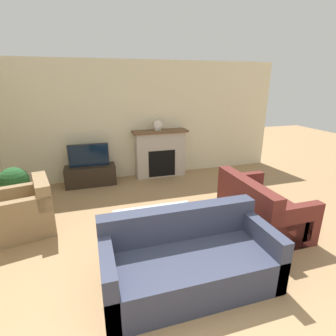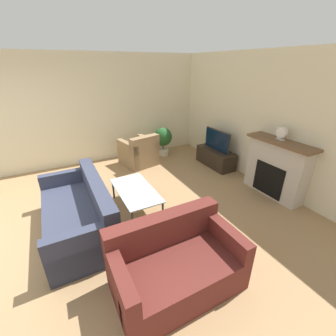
{
  "view_description": "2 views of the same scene",
  "coord_description": "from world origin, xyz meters",
  "px_view_note": "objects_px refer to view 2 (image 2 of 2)",
  "views": [
    {
      "loc": [
        -0.67,
        -1.35,
        2.24
      ],
      "look_at": [
        0.52,
        2.52,
        0.89
      ],
      "focal_mm": 28.0,
      "sensor_mm": 36.0,
      "label": 1
    },
    {
      "loc": [
        3.48,
        0.85,
        2.43
      ],
      "look_at": [
        0.19,
        2.59,
        0.7
      ],
      "focal_mm": 24.0,
      "sensor_mm": 36.0,
      "label": 2
    }
  ],
  "objects_px": {
    "coffee_table": "(135,191)",
    "mantel_clock": "(282,133)",
    "couch_loveseat": "(175,265)",
    "tv": "(217,140)",
    "armchair_by_window": "(139,153)",
    "potted_plant": "(163,139)",
    "couch_sectional": "(80,214)"
  },
  "relations": [
    {
      "from": "tv",
      "to": "armchair_by_window",
      "type": "relative_size",
      "value": 0.89
    },
    {
      "from": "couch_loveseat",
      "to": "coffee_table",
      "type": "distance_m",
      "value": 1.69
    },
    {
      "from": "tv",
      "to": "coffee_table",
      "type": "relative_size",
      "value": 0.72
    },
    {
      "from": "couch_loveseat",
      "to": "coffee_table",
      "type": "height_order",
      "value": "couch_loveseat"
    },
    {
      "from": "tv",
      "to": "potted_plant",
      "type": "bearing_deg",
      "value": -146.56
    },
    {
      "from": "coffee_table",
      "to": "potted_plant",
      "type": "height_order",
      "value": "potted_plant"
    },
    {
      "from": "tv",
      "to": "potted_plant",
      "type": "relative_size",
      "value": 1.08
    },
    {
      "from": "couch_sectional",
      "to": "potted_plant",
      "type": "relative_size",
      "value": 2.42
    },
    {
      "from": "armchair_by_window",
      "to": "potted_plant",
      "type": "xyz_separation_m",
      "value": [
        -0.31,
        0.85,
        0.19
      ]
    },
    {
      "from": "coffee_table",
      "to": "mantel_clock",
      "type": "bearing_deg",
      "value": 74.41
    },
    {
      "from": "armchair_by_window",
      "to": "potted_plant",
      "type": "height_order",
      "value": "armchair_by_window"
    },
    {
      "from": "armchair_by_window",
      "to": "couch_sectional",
      "type": "bearing_deg",
      "value": 35.94
    },
    {
      "from": "tv",
      "to": "armchair_by_window",
      "type": "bearing_deg",
      "value": -120.19
    },
    {
      "from": "mantel_clock",
      "to": "tv",
      "type": "bearing_deg",
      "value": -175.27
    },
    {
      "from": "armchair_by_window",
      "to": "coffee_table",
      "type": "height_order",
      "value": "armchair_by_window"
    },
    {
      "from": "armchair_by_window",
      "to": "mantel_clock",
      "type": "relative_size",
      "value": 3.96
    },
    {
      "from": "couch_loveseat",
      "to": "mantel_clock",
      "type": "distance_m",
      "value": 3.09
    },
    {
      "from": "coffee_table",
      "to": "potted_plant",
      "type": "xyz_separation_m",
      "value": [
        -2.18,
        1.65,
        0.12
      ]
    },
    {
      "from": "potted_plant",
      "to": "mantel_clock",
      "type": "relative_size",
      "value": 3.27
    },
    {
      "from": "couch_loveseat",
      "to": "coffee_table",
      "type": "xyz_separation_m",
      "value": [
        -1.68,
        0.13,
        0.07
      ]
    },
    {
      "from": "couch_sectional",
      "to": "coffee_table",
      "type": "height_order",
      "value": "couch_sectional"
    },
    {
      "from": "couch_loveseat",
      "to": "tv",
      "type": "bearing_deg",
      "value": 43.98
    },
    {
      "from": "couch_sectional",
      "to": "armchair_by_window",
      "type": "bearing_deg",
      "value": 138.34
    },
    {
      "from": "couch_loveseat",
      "to": "armchair_by_window",
      "type": "xyz_separation_m",
      "value": [
        -3.55,
        0.93,
        0.01
      ]
    },
    {
      "from": "tv",
      "to": "coffee_table",
      "type": "height_order",
      "value": "tv"
    },
    {
      "from": "tv",
      "to": "couch_sectional",
      "type": "xyz_separation_m",
      "value": [
        0.99,
        -3.49,
        -0.4
      ]
    },
    {
      "from": "couch_loveseat",
      "to": "mantel_clock",
      "type": "bearing_deg",
      "value": 18.72
    },
    {
      "from": "armchair_by_window",
      "to": "coffee_table",
      "type": "xyz_separation_m",
      "value": [
        1.87,
        -0.79,
        0.07
      ]
    },
    {
      "from": "couch_sectional",
      "to": "armchair_by_window",
      "type": "distance_m",
      "value": 2.67
    },
    {
      "from": "tv",
      "to": "potted_plant",
      "type": "xyz_separation_m",
      "value": [
        -1.31,
        -0.86,
        -0.2
      ]
    },
    {
      "from": "couch_sectional",
      "to": "potted_plant",
      "type": "distance_m",
      "value": 3.5
    },
    {
      "from": "couch_sectional",
      "to": "armchair_by_window",
      "type": "relative_size",
      "value": 1.99
    }
  ]
}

